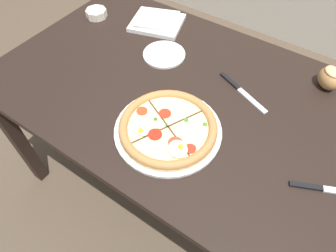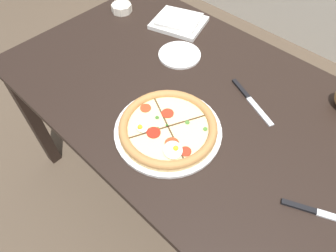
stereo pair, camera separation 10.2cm
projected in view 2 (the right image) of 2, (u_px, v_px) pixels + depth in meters
name	position (u px, v px, depth m)	size (l,w,h in m)	color
ground_plane	(184.00, 185.00, 1.77)	(12.00, 12.00, 0.00)	brown
dining_table	(191.00, 108.00, 1.23)	(1.53, 0.94, 0.78)	black
pizza	(168.00, 128.00, 1.03)	(0.37, 0.37, 0.05)	white
ramekin_bowl	(122.00, 8.00, 1.49)	(0.10, 0.10, 0.04)	silver
napkin_folded	(179.00, 22.00, 1.43)	(0.28, 0.26, 0.04)	silver
knife_main	(251.00, 101.00, 1.13)	(0.24, 0.11, 0.01)	silver
knife_spare	(322.00, 214.00, 0.85)	(0.22, 0.11, 0.01)	silver
side_saucer	(180.00, 55.00, 1.29)	(0.18, 0.18, 0.01)	white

